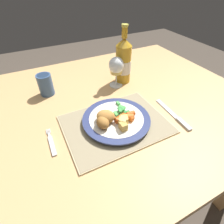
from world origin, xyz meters
TOP-DOWN VIEW (x-y plane):
  - ground_plane at (0.00, 0.00)m, footprint 6.00×6.00m
  - dining_table at (0.00, 0.00)m, footprint 1.37×0.98m
  - placemat at (0.01, -0.14)m, footprint 0.37×0.28m
  - dinner_plate at (0.02, -0.13)m, footprint 0.25×0.25m
  - breaded_croquettes at (-0.03, -0.13)m, footprint 0.09×0.09m
  - green_beans_pile at (0.05, -0.11)m, footprint 0.06×0.09m
  - glazed_carrots at (0.04, -0.15)m, footprint 0.09×0.05m
  - fork at (-0.22, -0.12)m, footprint 0.02×0.13m
  - table_knife at (0.24, -0.20)m, footprint 0.03×0.20m
  - wine_glass at (0.14, 0.11)m, footprint 0.07×0.07m
  - bottle at (0.19, 0.14)m, footprint 0.08×0.08m
  - roast_potatoes at (0.02, -0.17)m, footprint 0.05×0.06m
  - drinking_cup at (-0.17, 0.19)m, footprint 0.06×0.06m

SIDE VIEW (x-z plane):
  - ground_plane at x=0.00m, z-range 0.00..0.00m
  - dining_table at x=0.00m, z-range 0.29..1.03m
  - fork at x=-0.22m, z-range 0.74..0.75m
  - table_knife at x=0.24m, z-range 0.74..0.75m
  - placemat at x=0.01m, z-range 0.74..0.75m
  - dinner_plate at x=0.02m, z-range 0.75..0.77m
  - green_beans_pile at x=0.05m, z-range 0.76..0.78m
  - glazed_carrots at x=0.04m, z-range 0.76..0.79m
  - roast_potatoes at x=0.02m, z-range 0.77..0.79m
  - breaded_croquettes at x=-0.03m, z-range 0.77..0.81m
  - drinking_cup at x=-0.17m, z-range 0.74..0.84m
  - wine_glass at x=0.14m, z-range 0.77..0.91m
  - bottle at x=0.19m, z-range 0.71..0.98m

